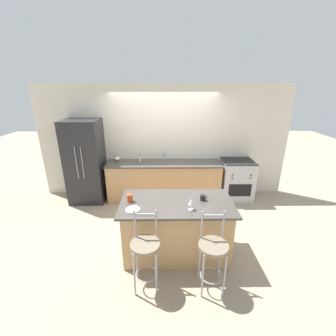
% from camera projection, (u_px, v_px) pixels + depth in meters
% --- Properties ---
extents(ground_plane, '(18.00, 18.00, 0.00)m').
position_uv_depth(ground_plane, '(164.00, 205.00, 5.28)').
color(ground_plane, tan).
extents(wall_back, '(6.00, 0.07, 2.70)m').
position_uv_depth(wall_back, '(164.00, 142.00, 5.46)').
color(wall_back, beige).
rests_on(wall_back, ground_plane).
extents(back_counter, '(2.70, 0.67, 0.92)m').
position_uv_depth(back_counter, '(164.00, 180.00, 5.47)').
color(back_counter, tan).
rests_on(back_counter, ground_plane).
extents(sink_faucet, '(0.02, 0.13, 0.22)m').
position_uv_depth(sink_faucet, '(164.00, 154.00, 5.44)').
color(sink_faucet, '#ADAFB5').
rests_on(sink_faucet, back_counter).
extents(kitchen_island, '(1.74, 0.92, 0.95)m').
position_uv_depth(kitchen_island, '(176.00, 228.00, 3.62)').
color(kitchen_island, tan).
rests_on(kitchen_island, ground_plane).
extents(refrigerator, '(0.80, 0.73, 1.93)m').
position_uv_depth(refrigerator, '(86.00, 162.00, 5.22)').
color(refrigerator, '#232326').
rests_on(refrigerator, ground_plane).
extents(oven_range, '(0.73, 0.69, 0.97)m').
position_uv_depth(oven_range, '(236.00, 180.00, 5.44)').
color(oven_range, '#B7B7BC').
rests_on(oven_range, ground_plane).
extents(bar_stool_near, '(0.39, 0.39, 1.13)m').
position_uv_depth(bar_stool_near, '(146.00, 251.00, 2.94)').
color(bar_stool_near, '#99999E').
rests_on(bar_stool_near, ground_plane).
extents(bar_stool_far, '(0.39, 0.39, 1.13)m').
position_uv_depth(bar_stool_far, '(213.00, 252.00, 2.92)').
color(bar_stool_far, '#99999E').
rests_on(bar_stool_far, ground_plane).
extents(dinner_plate, '(0.22, 0.22, 0.02)m').
position_uv_depth(dinner_plate, '(133.00, 209.00, 3.24)').
color(dinner_plate, white).
rests_on(dinner_plate, kitchen_island).
extents(wine_glass, '(0.08, 0.08, 0.18)m').
position_uv_depth(wine_glass, '(191.00, 202.00, 3.21)').
color(wine_glass, white).
rests_on(wine_glass, kitchen_island).
extents(coffee_mug, '(0.11, 0.08, 0.09)m').
position_uv_depth(coffee_mug, '(203.00, 198.00, 3.50)').
color(coffee_mug, '#232326').
rests_on(coffee_mug, kitchen_island).
extents(tumbler_cup, '(0.09, 0.09, 0.12)m').
position_uv_depth(tumbler_cup, '(130.00, 198.00, 3.46)').
color(tumbler_cup, red).
rests_on(tumbler_cup, kitchen_island).
extents(pumpkin_decoration, '(0.13, 0.13, 0.13)m').
position_uv_depth(pumpkin_decoration, '(117.00, 159.00, 5.41)').
color(pumpkin_decoration, beige).
rests_on(pumpkin_decoration, back_counter).
extents(soap_bottle, '(0.06, 0.06, 0.18)m').
position_uv_depth(soap_bottle, '(140.00, 158.00, 5.35)').
color(soap_bottle, silver).
rests_on(soap_bottle, back_counter).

